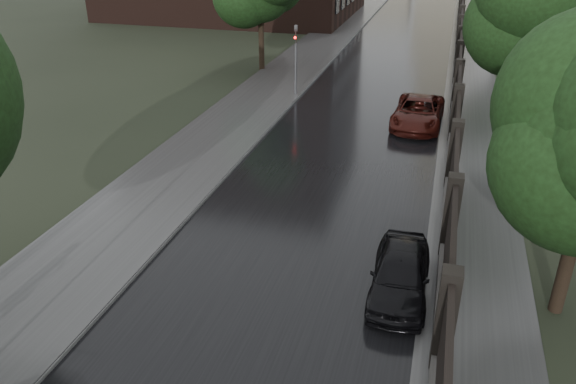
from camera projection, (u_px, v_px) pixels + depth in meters
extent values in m
cube|color=#383533|center=(457.00, 73.00, 36.22)|extent=(0.40, 75.00, 0.50)
cube|color=black|center=(459.00, 53.00, 35.66)|extent=(0.15, 75.00, 2.00)
cylinder|color=black|center=(261.00, 26.00, 36.40)|extent=(0.36, 0.36, 5.85)
cylinder|color=black|center=(526.00, 76.00, 25.78)|extent=(0.36, 0.36, 5.53)
sphere|color=black|center=(536.00, 27.00, 24.79)|extent=(4.08, 4.08, 4.08)
cylinder|color=black|center=(504.00, 15.00, 41.28)|extent=(0.36, 0.36, 5.53)
cylinder|color=#59595E|center=(296.00, 70.00, 31.82)|extent=(0.12, 0.12, 3.00)
imported|color=#59595E|center=(296.00, 34.00, 30.93)|extent=(0.16, 0.20, 1.00)
sphere|color=#FF0C0C|center=(295.00, 38.00, 30.87)|extent=(0.14, 0.14, 0.14)
imported|color=black|center=(400.00, 273.00, 15.32)|extent=(1.63, 3.89, 1.32)
imported|color=black|center=(418.00, 112.00, 27.63)|extent=(2.47, 5.07, 1.39)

